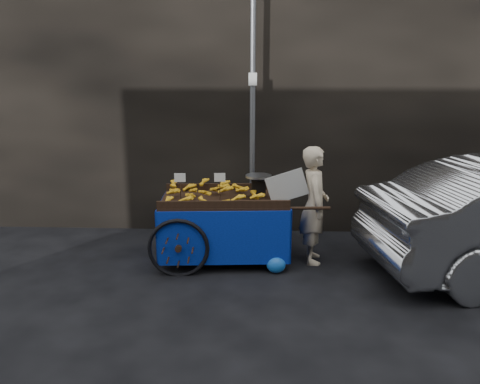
{
  "coord_description": "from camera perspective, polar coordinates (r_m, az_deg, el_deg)",
  "views": [
    {
      "loc": [
        0.43,
        -5.66,
        2.42
      ],
      "look_at": [
        0.15,
        0.5,
        0.91
      ],
      "focal_mm": 35.0,
      "sensor_mm": 36.0,
      "label": 1
    }
  ],
  "objects": [
    {
      "name": "ground",
      "position": [
        6.17,
        -1.64,
        -9.34
      ],
      "size": [
        80.0,
        80.0,
        0.0
      ],
      "primitive_type": "plane",
      "color": "black",
      "rests_on": "ground"
    },
    {
      "name": "building_wall",
      "position": [
        8.26,
        2.42,
        14.3
      ],
      "size": [
        13.5,
        2.0,
        5.0
      ],
      "color": "black",
      "rests_on": "ground"
    },
    {
      "name": "street_pole",
      "position": [
        6.97,
        1.55,
        10.36
      ],
      "size": [
        0.12,
        0.1,
        4.0
      ],
      "color": "slate",
      "rests_on": "ground"
    },
    {
      "name": "banana_cart",
      "position": [
        6.26,
        -2.45,
        -1.53
      ],
      "size": [
        2.36,
        1.25,
        1.25
      ],
      "rotation": [
        0.0,
        0.0,
        0.07
      ],
      "color": "black",
      "rests_on": "ground"
    },
    {
      "name": "vendor",
      "position": [
        6.25,
        9.02,
        -1.57
      ],
      "size": [
        0.86,
        0.58,
        1.56
      ],
      "rotation": [
        0.0,
        0.0,
        1.56
      ],
      "color": "beige",
      "rests_on": "ground"
    },
    {
      "name": "plastic_bag",
      "position": [
        6.03,
        4.42,
        -8.81
      ],
      "size": [
        0.25,
        0.2,
        0.22
      ],
      "primitive_type": "ellipsoid",
      "color": "blue",
      "rests_on": "ground"
    }
  ]
}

